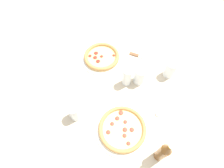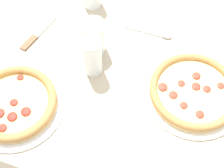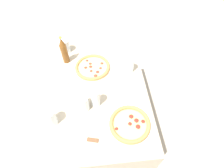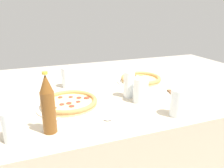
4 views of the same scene
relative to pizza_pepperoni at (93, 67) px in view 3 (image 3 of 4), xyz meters
The scene contains 12 objects.
ground_plane 0.79m from the pizza_pepperoni, behind, with size 8.00×8.00×0.00m, color #A89E8E.
table 0.44m from the pizza_pepperoni, behind, with size 1.17×0.80×0.74m.
pizza_pepperoni is the anchor object (origin of this frame).
pizza_margherita 0.59m from the pizza_pepperoni, 156.90° to the right, with size 0.33×0.33×0.04m.
glass_lemonade 0.35m from the pizza_pepperoni, 43.29° to the left, with size 0.08×0.08×0.12m.
glass_red_wine 0.35m from the pizza_pepperoni, behind, with size 0.06×0.06×0.15m.
glass_iced_tea 0.32m from the pizza_pepperoni, 98.19° to the right, with size 0.07×0.07×0.13m.
glass_water 0.55m from the pizza_pepperoni, 148.51° to the left, with size 0.08×0.08×0.13m.
glass_cola 0.39m from the pizza_pepperoni, 168.96° to the left, with size 0.08×0.08×0.14m.
beer_bottle 0.28m from the pizza_pepperoni, 62.44° to the left, with size 0.06×0.06×0.26m.
knife 0.61m from the pizza_pepperoni, behind, with size 0.07×0.19×0.01m.
spoon 0.29m from the pizza_pepperoni, 131.35° to the left, with size 0.18×0.03×0.01m.
Camera 3 is at (-0.84, -0.05, 1.85)m, focal length 28.00 mm.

